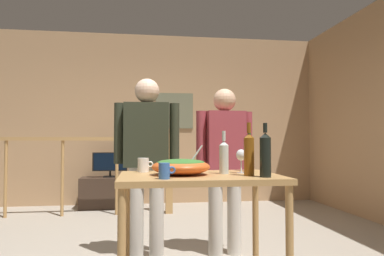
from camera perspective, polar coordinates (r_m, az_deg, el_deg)
back_wall at (r=6.13m, az=-7.07°, el=1.48°), size 5.85×0.10×2.84m
framed_picture at (r=6.10m, az=-2.82°, el=2.75°), size 0.63×0.03×0.60m
stair_railing at (r=5.26m, az=-14.20°, el=-5.49°), size 3.07×0.10×1.15m
tv_console at (r=5.84m, az=-12.89°, el=-9.94°), size 0.90×0.40×0.48m
flat_screen_tv at (r=5.77m, az=-12.88°, el=-5.34°), size 0.53×0.12×0.39m
serving_table at (r=2.56m, az=1.18°, el=-9.50°), size 1.11×0.76×0.80m
salad_bowl at (r=2.53m, az=-1.78°, el=-6.03°), size 0.41×0.41×0.21m
wine_glass at (r=2.67m, az=7.82°, el=-4.44°), size 0.08×0.08×0.18m
wine_bottle_amber at (r=2.48m, az=9.03°, el=-4.03°), size 0.07×0.07×0.36m
wine_bottle_clear at (r=2.61m, az=5.09°, el=-4.53°), size 0.07×0.07×0.31m
wine_bottle_green at (r=2.85m, az=9.12°, el=-4.16°), size 0.06×0.06×0.33m
wine_bottle_dark at (r=2.40m, az=11.57°, el=-4.08°), size 0.07×0.07×0.35m
mug_blue at (r=2.26m, az=-4.37°, el=-6.81°), size 0.11×0.07×0.10m
mug_white at (r=2.77m, az=-7.71°, el=-5.84°), size 0.12×0.08×0.11m
person_standing_left at (r=3.26m, az=-7.19°, el=-3.69°), size 0.59×0.25×1.61m
person_standing_right at (r=3.35m, az=5.22°, el=-4.70°), size 0.54×0.24×1.53m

